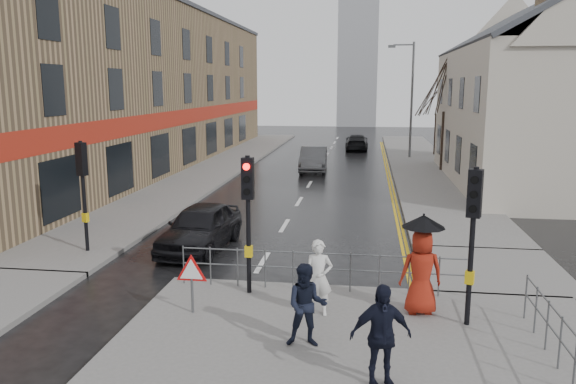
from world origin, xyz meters
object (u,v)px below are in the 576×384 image
(pedestrian_d, at_px, (381,336))
(car_mid, at_px, (313,159))
(car_parked, at_px, (200,227))
(pedestrian_a, at_px, (319,278))
(pedestrian_b, at_px, (307,305))
(pedestrian_with_umbrella, at_px, (422,262))

(pedestrian_d, height_order, car_mid, pedestrian_d)
(pedestrian_d, distance_m, car_parked, 9.60)
(car_mid, bearing_deg, pedestrian_d, -84.74)
(pedestrian_a, distance_m, pedestrian_b, 1.58)
(pedestrian_with_umbrella, relative_size, car_parked, 0.53)
(car_parked, relative_size, car_mid, 0.96)
(pedestrian_a, height_order, car_mid, pedestrian_a)
(pedestrian_b, xyz_separation_m, car_parked, (-4.11, 6.55, -0.24))
(pedestrian_b, bearing_deg, car_mid, 90.60)
(pedestrian_b, relative_size, pedestrian_with_umbrella, 0.73)
(pedestrian_with_umbrella, distance_m, pedestrian_d, 3.42)
(pedestrian_with_umbrella, bearing_deg, car_parked, 144.56)
(car_parked, bearing_deg, pedestrian_b, -53.18)
(pedestrian_d, bearing_deg, pedestrian_b, 121.05)
(pedestrian_b, height_order, car_mid, pedestrian_b)
(pedestrian_a, height_order, car_parked, pedestrian_a)
(pedestrian_b, height_order, pedestrian_d, pedestrian_d)
(pedestrian_a, xyz_separation_m, pedestrian_d, (1.29, -2.89, 0.06))
(pedestrian_with_umbrella, distance_m, car_parked, 7.94)
(pedestrian_d, bearing_deg, car_mid, 82.57)
(pedestrian_a, bearing_deg, car_mid, 91.74)
(car_parked, bearing_deg, pedestrian_d, -50.33)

